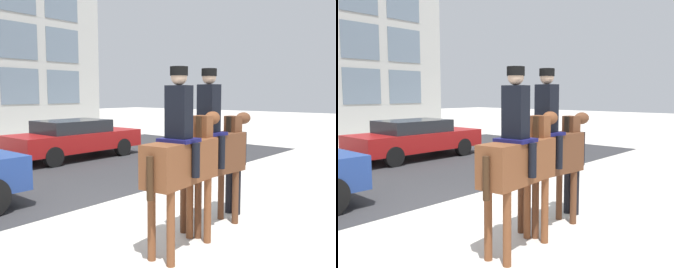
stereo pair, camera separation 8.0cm
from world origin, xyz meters
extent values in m
plane|color=beige|center=(0.00, 0.00, 0.00)|extent=(80.00, 80.00, 0.00)
cube|color=slate|center=(5.13, 12.83, 2.59)|extent=(2.05, 0.02, 1.83)
cube|color=slate|center=(7.70, 12.83, 2.59)|extent=(2.05, 0.02, 1.83)
cube|color=slate|center=(5.13, 12.83, 4.88)|extent=(2.05, 0.02, 1.83)
cube|color=slate|center=(7.70, 12.83, 4.88)|extent=(2.05, 0.02, 1.83)
cube|color=slate|center=(7.70, 12.83, 7.16)|extent=(2.05, 0.02, 1.83)
cube|color=brown|center=(-0.52, -2.16, 1.27)|extent=(1.35, 0.56, 0.57)
cylinder|color=brown|center=(-0.06, -1.96, 0.49)|extent=(0.11, 0.11, 0.98)
cylinder|color=brown|center=(-0.03, -2.27, 0.49)|extent=(0.11, 0.11, 0.98)
cylinder|color=brown|center=(-1.01, -2.05, 0.49)|extent=(0.11, 0.11, 0.98)
cylinder|color=brown|center=(-0.98, -2.36, 0.49)|extent=(0.11, 0.11, 0.98)
cube|color=brown|center=(0.06, -2.11, 1.62)|extent=(0.22, 0.26, 0.52)
cube|color=#382314|center=(-0.06, -2.12, 1.64)|extent=(0.05, 0.08, 0.47)
ellipsoid|color=brown|center=(0.35, -2.08, 1.83)|extent=(0.37, 0.23, 0.21)
cube|color=silver|center=(0.45, -2.07, 1.85)|extent=(0.13, 0.06, 0.08)
cylinder|color=#382314|center=(-1.22, -2.23, 1.17)|extent=(0.09, 0.09, 0.55)
cube|color=#14144C|center=(-0.59, -2.17, 1.58)|extent=(0.44, 0.51, 0.05)
cube|color=black|center=(-0.59, -2.17, 1.96)|extent=(0.25, 0.34, 0.70)
sphere|color=#D1A889|center=(-0.59, -2.17, 2.42)|extent=(0.22, 0.22, 0.22)
cylinder|color=black|center=(-0.59, -2.17, 2.50)|extent=(0.24, 0.24, 0.12)
cylinder|color=black|center=(-0.61, -1.90, 1.33)|extent=(0.11, 0.11, 0.46)
cylinder|color=black|center=(-0.56, -2.44, 1.33)|extent=(0.11, 0.11, 0.46)
cube|color=#59331E|center=(0.51, -1.95, 1.23)|extent=(1.35, 0.57, 0.64)
cylinder|color=#59331E|center=(0.99, -1.85, 0.45)|extent=(0.11, 0.11, 0.91)
cylinder|color=#59331E|center=(0.96, -2.15, 0.45)|extent=(0.11, 0.11, 0.91)
cylinder|color=#59331E|center=(0.05, -1.75, 0.45)|extent=(0.11, 0.11, 0.91)
cylinder|color=#59331E|center=(0.02, -2.06, 0.45)|extent=(0.11, 0.11, 0.91)
cube|color=#59331E|center=(1.08, -2.01, 1.58)|extent=(0.22, 0.26, 0.50)
cube|color=black|center=(0.96, -2.00, 1.60)|extent=(0.05, 0.08, 0.45)
ellipsoid|color=#59331E|center=(1.37, -2.04, 1.77)|extent=(0.37, 0.23, 0.21)
cube|color=silver|center=(1.48, -2.05, 1.79)|extent=(0.13, 0.06, 0.08)
cylinder|color=black|center=(-0.18, -1.88, 1.12)|extent=(0.09, 0.09, 0.55)
cube|color=#14144C|center=(0.44, -1.95, 1.57)|extent=(0.44, 0.52, 0.05)
cube|color=black|center=(0.44, -1.95, 1.97)|extent=(0.25, 0.34, 0.74)
sphere|color=#D1A889|center=(0.44, -1.95, 2.46)|extent=(0.22, 0.22, 0.22)
cylinder|color=black|center=(0.44, -1.95, 2.53)|extent=(0.24, 0.24, 0.12)
cylinder|color=black|center=(0.47, -1.68, 1.29)|extent=(0.11, 0.11, 0.51)
cylinder|color=black|center=(0.41, -2.21, 1.29)|extent=(0.11, 0.11, 0.51)
cylinder|color=black|center=(1.41, -1.93, 0.45)|extent=(0.13, 0.13, 0.91)
cylinder|color=black|center=(1.39, -1.77, 0.45)|extent=(0.13, 0.13, 0.91)
cube|color=black|center=(1.40, -1.85, 1.21)|extent=(0.28, 0.43, 0.61)
sphere|color=#D1A889|center=(1.40, -1.85, 1.61)|extent=(0.20, 0.20, 0.20)
cube|color=black|center=(1.16, -2.07, 1.38)|extent=(0.56, 0.18, 0.09)
cone|color=orange|center=(0.82, -2.12, 1.38)|extent=(0.18, 0.07, 0.04)
cube|color=maroon|center=(3.11, 5.39, 0.61)|extent=(4.52, 1.85, 0.59)
cube|color=black|center=(2.99, 5.39, 1.11)|extent=(2.26, 1.63, 0.41)
cylinder|color=black|center=(4.51, 4.54, 0.31)|extent=(0.62, 0.22, 0.62)
cylinder|color=black|center=(4.51, 6.24, 0.31)|extent=(0.62, 0.22, 0.62)
cylinder|color=black|center=(1.71, 4.54, 0.31)|extent=(0.62, 0.22, 0.62)
cylinder|color=black|center=(1.71, 6.24, 0.31)|extent=(0.62, 0.22, 0.62)
camera|label=1|loc=(-4.48, -5.32, 2.19)|focal=40.00mm
camera|label=2|loc=(-4.42, -5.38, 2.19)|focal=40.00mm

